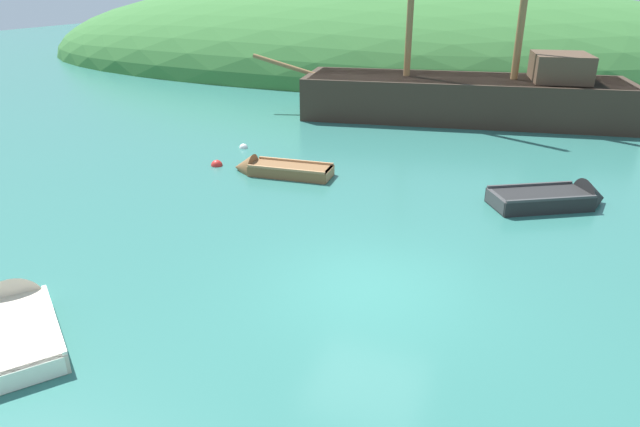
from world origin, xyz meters
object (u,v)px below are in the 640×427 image
at_px(rowboat_outer_left, 276,171).
at_px(rowboat_center, 17,324).
at_px(buoy_white, 244,148).
at_px(rowboat_near_dock, 557,200).
at_px(buoy_red, 217,166).
at_px(sailing_ship, 465,103).

bearing_deg(rowboat_outer_left, rowboat_center, 82.48).
bearing_deg(buoy_white, rowboat_outer_left, -44.51).
bearing_deg(rowboat_near_dock, rowboat_outer_left, 152.25).
height_order(rowboat_outer_left, buoy_white, rowboat_outer_left).
bearing_deg(rowboat_center, buoy_red, -43.04).
bearing_deg(rowboat_outer_left, buoy_white, -47.55).
bearing_deg(rowboat_outer_left, sailing_ship, -118.34).
bearing_deg(rowboat_outer_left, buoy_red, -5.97).
distance_m(sailing_ship, rowboat_outer_left, 10.97).
bearing_deg(rowboat_center, rowboat_outer_left, -56.37).
relative_size(rowboat_near_dock, rowboat_outer_left, 1.04).
height_order(sailing_ship, buoy_white, sailing_ship).
bearing_deg(sailing_ship, buoy_white, 38.72).
height_order(rowboat_near_dock, rowboat_center, rowboat_near_dock).
distance_m(sailing_ship, rowboat_center, 20.04).
distance_m(sailing_ship, buoy_white, 10.37).
bearing_deg(buoy_white, sailing_ship, 47.09).
height_order(rowboat_near_dock, rowboat_outer_left, rowboat_near_dock).
distance_m(rowboat_near_dock, buoy_red, 10.51).
distance_m(rowboat_outer_left, buoy_white, 3.32).
bearing_deg(rowboat_near_dock, buoy_red, 151.35).
bearing_deg(rowboat_center, sailing_ship, -67.57).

